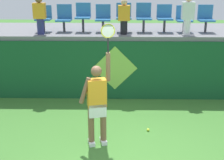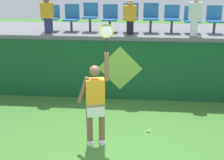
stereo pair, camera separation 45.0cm
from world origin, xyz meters
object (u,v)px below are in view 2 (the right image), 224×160
at_px(spectator_0, 195,15).
at_px(spectator_2, 47,13).
at_px(tennis_ball, 148,131).
at_px(stadium_chair_3, 110,17).
at_px(stadium_chair_0, 52,16).
at_px(stadium_chair_6, 172,17).
at_px(stadium_chair_1, 72,17).
at_px(water_bottle, 110,31).
at_px(stadium_chair_2, 90,15).
at_px(tennis_player, 96,101).
at_px(stadium_chair_5, 151,16).
at_px(stadium_chair_4, 131,16).
at_px(stadium_chair_8, 215,18).
at_px(stadium_chair_7, 192,18).
at_px(spectator_1, 130,17).

xyz_separation_m(spectator_0, spectator_2, (-4.15, 0.00, -0.00)).
distance_m(tennis_ball, stadium_chair_3, 3.79).
relative_size(stadium_chair_0, stadium_chair_6, 0.96).
xyz_separation_m(stadium_chair_1, stadium_chair_6, (2.97, -0.01, 0.03)).
relative_size(water_bottle, spectator_0, 0.25).
bearing_deg(spectator_2, stadium_chair_2, 21.46).
xyz_separation_m(tennis_player, stadium_chair_5, (1.17, 3.43, 1.31)).
bearing_deg(stadium_chair_2, water_bottle, -45.70).
bearing_deg(spectator_0, stadium_chair_0, 173.63).
bearing_deg(spectator_2, stadium_chair_4, 11.02).
bearing_deg(stadium_chair_1, stadium_chair_8, -0.03).
relative_size(stadium_chair_5, spectator_2, 0.78).
bearing_deg(stadium_chair_0, stadium_chair_7, 0.06).
distance_m(water_bottle, stadium_chair_2, 0.98).
height_order(stadium_chair_4, stadium_chair_7, stadium_chair_4).
bearing_deg(stadium_chair_1, stadium_chair_2, -0.53).
height_order(stadium_chair_0, spectator_2, spectator_2).
height_order(stadium_chair_2, spectator_2, spectator_2).
bearing_deg(stadium_chair_3, spectator_2, -165.25).
bearing_deg(stadium_chair_6, stadium_chair_8, 0.20).
relative_size(stadium_chair_4, spectator_2, 0.77).
bearing_deg(stadium_chair_0, spectator_0, -6.37).
relative_size(tennis_ball, stadium_chair_2, 0.08).
xyz_separation_m(stadium_chair_2, stadium_chair_7, (2.98, 0.00, -0.07)).
bearing_deg(spectator_0, stadium_chair_6, 141.09).
relative_size(tennis_player, stadium_chair_8, 3.25).
bearing_deg(stadium_chair_7, spectator_0, -90.00).
relative_size(tennis_player, stadium_chair_5, 3.04).
xyz_separation_m(tennis_player, spectator_2, (-1.80, 2.96, 1.41)).
bearing_deg(stadium_chair_5, stadium_chair_1, 179.96).
relative_size(stadium_chair_0, stadium_chair_4, 0.91).
relative_size(stadium_chair_1, spectator_0, 0.72).
relative_size(stadium_chair_0, stadium_chair_5, 0.91).
xyz_separation_m(stadium_chair_6, stadium_chair_7, (0.58, 0.00, -0.04)).
relative_size(stadium_chair_1, spectator_2, 0.73).
bearing_deg(stadium_chair_0, spectator_2, -90.00).
xyz_separation_m(tennis_player, stadium_chair_2, (-0.62, 3.43, 1.32)).
height_order(tennis_ball, spectator_1, spectator_1).
xyz_separation_m(stadium_chair_0, stadium_chair_6, (3.58, 0.00, 0.02)).
distance_m(stadium_chair_4, spectator_2, 2.42).
relative_size(tennis_ball, stadium_chair_8, 0.08).
height_order(water_bottle, spectator_2, spectator_2).
height_order(stadium_chair_8, spectator_2, spectator_2).
distance_m(stadium_chair_1, stadium_chair_5, 2.36).
distance_m(tennis_player, stadium_chair_8, 4.73).
distance_m(water_bottle, stadium_chair_6, 1.91).
xyz_separation_m(stadium_chair_0, stadium_chair_5, (2.97, 0.01, 0.04)).
relative_size(stadium_chair_3, stadium_chair_6, 1.00).
height_order(stadium_chair_1, stadium_chair_3, stadium_chair_3).
xyz_separation_m(tennis_ball, stadium_chair_8, (1.87, 2.85, 2.21)).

